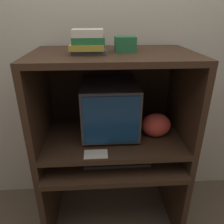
{
  "coord_description": "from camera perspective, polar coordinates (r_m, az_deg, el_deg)",
  "views": [
    {
      "loc": [
        -0.1,
        -1.08,
        1.61
      ],
      "look_at": [
        -0.01,
        0.31,
        0.98
      ],
      "focal_mm": 35.0,
      "sensor_mm": 36.0,
      "label": 1
    }
  ],
  "objects": [
    {
      "name": "book_stack",
      "position": [
        1.34,
        -6.31,
        17.73
      ],
      "size": [
        0.21,
        0.16,
        0.14
      ],
      "color": "#4C4C51",
      "rests_on": "hutch_upper"
    },
    {
      "name": "wall_back",
      "position": [
        1.78,
        -0.57,
        14.42
      ],
      "size": [
        6.0,
        0.06,
        2.6
      ],
      "color": "beige",
      "rests_on": "ground_plane"
    },
    {
      "name": "crt_monitor",
      "position": [
        1.56,
        -0.65,
        1.22
      ],
      "size": [
        0.39,
        0.45,
        0.38
      ],
      "color": "#333338",
      "rests_on": "desk_monitor_shelf"
    },
    {
      "name": "desk_base",
      "position": [
        1.8,
        0.3,
        -17.05
      ],
      "size": [
        1.04,
        0.66,
        0.65
      ],
      "color": "#382316",
      "rests_on": "ground_plane"
    },
    {
      "name": "desk_monitor_shelf",
      "position": [
        1.62,
        0.22,
        -6.81
      ],
      "size": [
        1.04,
        0.62,
        0.15
      ],
      "color": "#382316",
      "rests_on": "desk_base"
    },
    {
      "name": "storage_box",
      "position": [
        1.43,
        3.46,
        17.3
      ],
      "size": [
        0.13,
        0.11,
        0.09
      ],
      "color": "#236638",
      "rests_on": "hutch_upper"
    },
    {
      "name": "hutch_upper",
      "position": [
        1.48,
        0.16,
        8.26
      ],
      "size": [
        1.04,
        0.62,
        0.59
      ],
      "color": "#382316",
      "rests_on": "desk_monitor_shelf"
    },
    {
      "name": "mouse",
      "position": [
        1.62,
        12.04,
        -11.89
      ],
      "size": [
        0.07,
        0.05,
        0.03
      ],
      "color": "black",
      "rests_on": "desk_base"
    },
    {
      "name": "snack_bag",
      "position": [
        1.58,
        11.43,
        -3.36
      ],
      "size": [
        0.21,
        0.16,
        0.17
      ],
      "color": "#BC382D",
      "rests_on": "desk_monitor_shelf"
    },
    {
      "name": "paper_card",
      "position": [
        1.4,
        -4.25,
        -10.91
      ],
      "size": [
        0.15,
        0.1,
        0.0
      ],
      "color": "beige",
      "rests_on": "desk_monitor_shelf"
    },
    {
      "name": "keyboard",
      "position": [
        1.58,
        1.22,
        -12.45
      ],
      "size": [
        0.46,
        0.15,
        0.03
      ],
      "color": "#2D2D30",
      "rests_on": "desk_base"
    }
  ]
}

